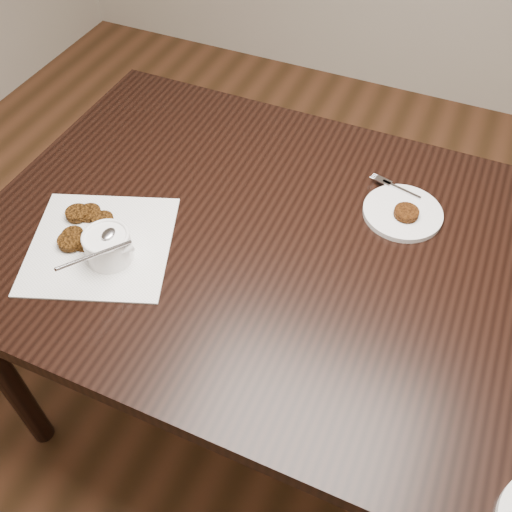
# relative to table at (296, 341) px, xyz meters

# --- Properties ---
(floor) EXTENTS (4.00, 4.00, 0.00)m
(floor) POSITION_rel_table_xyz_m (0.02, -0.09, -0.38)
(floor) COLOR brown
(floor) RESTS_ON ground
(table) EXTENTS (1.48, 0.95, 0.75)m
(table) POSITION_rel_table_xyz_m (0.00, 0.00, 0.00)
(table) COLOR black
(table) RESTS_ON floor
(napkin) EXTENTS (0.39, 0.39, 0.00)m
(napkin) POSITION_rel_table_xyz_m (-0.42, -0.17, 0.38)
(napkin) COLOR white
(napkin) RESTS_ON table
(sauce_ramekin) EXTENTS (0.16, 0.16, 0.14)m
(sauce_ramekin) POSITION_rel_table_xyz_m (-0.37, -0.19, 0.45)
(sauce_ramekin) COLOR white
(sauce_ramekin) RESTS_ON napkin
(patty_cluster) EXTENTS (0.24, 0.24, 0.02)m
(patty_cluster) POSITION_rel_table_xyz_m (-0.46, -0.16, 0.39)
(patty_cluster) COLOR #5E310C
(patty_cluster) RESTS_ON napkin
(plate_with_patty) EXTENTS (0.22, 0.22, 0.03)m
(plate_with_patty) POSITION_rel_table_xyz_m (0.17, 0.19, 0.39)
(plate_with_patty) COLOR white
(plate_with_patty) RESTS_ON table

